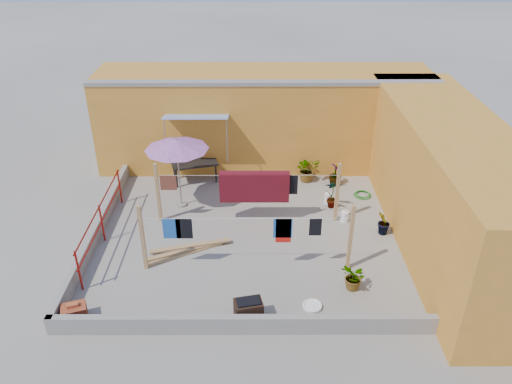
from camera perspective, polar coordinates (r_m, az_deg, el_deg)
ground at (r=13.69m, az=-0.97°, el=-5.03°), size 80.00×80.00×0.00m
wall_back at (r=17.12m, az=0.86°, el=8.44°), size 11.00×3.27×3.21m
wall_right at (r=13.79m, az=21.12°, el=0.83°), size 2.40×9.00×3.20m
parapet_front at (r=10.78m, az=-1.21°, el=-14.90°), size 8.30×0.16×0.44m
parapet_left at (r=14.23m, az=-17.68°, el=-4.09°), size 0.16×7.30×0.44m
red_railing at (r=13.74m, az=-17.30°, el=-2.82°), size 0.05×4.20×1.10m
clothesline_rig at (r=13.60m, az=-0.40°, el=-0.03°), size 5.09×2.35×1.80m
patio_umbrella at (r=14.33m, az=-9.07°, el=5.33°), size 2.43×2.43×2.20m
outdoor_table at (r=16.26m, az=-7.04°, el=3.20°), size 1.59×1.08×0.68m
brick_stack at (r=11.74m, az=-20.04°, el=-12.86°), size 0.61×0.53×0.45m
lumber_pile at (r=13.17m, az=-7.89°, el=-6.57°), size 2.17×1.17×0.14m
brazier at (r=11.02m, az=-0.87°, el=-13.37°), size 0.67×0.51×0.54m
white_basin at (r=11.52m, az=6.45°, el=-12.81°), size 0.44×0.44×0.08m
water_jug_a at (r=15.26m, az=8.23°, el=-0.71°), size 0.23×0.23×0.36m
water_jug_b at (r=14.44m, az=10.10°, el=-2.76°), size 0.23×0.23×0.36m
green_hose at (r=15.89m, az=12.08°, el=-0.29°), size 0.54×0.54×0.08m
plant_back_a at (r=16.32m, az=5.90°, el=2.61°), size 0.88×0.81×0.84m
plant_back_b at (r=16.23m, az=9.07°, el=2.02°), size 0.47×0.47×0.73m
plant_right_a at (r=14.91m, az=8.74°, el=-0.21°), size 0.53×0.41×0.91m
plant_right_b at (r=13.98m, az=14.39°, el=-3.44°), size 0.44×0.49×0.75m
plant_right_c at (r=11.95m, az=11.17°, el=-9.59°), size 0.68×0.73×0.66m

